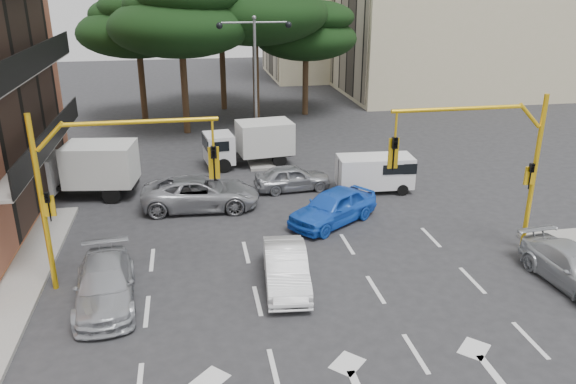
# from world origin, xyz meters

# --- Properties ---
(ground) EXTENTS (120.00, 120.00, 0.00)m
(ground) POSITION_xyz_m (0.00, 0.00, 0.00)
(ground) COLOR #28282B
(ground) RESTS_ON ground
(median_strip) EXTENTS (1.40, 6.00, 0.15)m
(median_strip) POSITION_xyz_m (0.00, 16.00, 0.07)
(median_strip) COLOR gray
(median_strip) RESTS_ON ground
(pine_left_near) EXTENTS (9.15, 9.15, 10.23)m
(pine_left_near) POSITION_xyz_m (-3.94, 21.96, 7.60)
(pine_left_near) COLOR #382616
(pine_left_near) RESTS_ON ground
(pine_center) EXTENTS (9.98, 9.98, 11.16)m
(pine_center) POSITION_xyz_m (1.06, 23.96, 8.30)
(pine_center) COLOR #382616
(pine_center) RESTS_ON ground
(pine_left_far) EXTENTS (8.32, 8.32, 9.30)m
(pine_left_far) POSITION_xyz_m (-6.94, 25.96, 6.91)
(pine_left_far) COLOR #382616
(pine_left_far) RESTS_ON ground
(pine_right) EXTENTS (7.49, 7.49, 8.37)m
(pine_right) POSITION_xyz_m (5.06, 25.96, 6.22)
(pine_right) COLOR #382616
(pine_right) RESTS_ON ground
(pine_back) EXTENTS (9.15, 9.15, 10.23)m
(pine_back) POSITION_xyz_m (-0.94, 28.96, 7.60)
(pine_back) COLOR #382616
(pine_back) RESTS_ON ground
(signal_mast_right) EXTENTS (5.79, 0.37, 6.00)m
(signal_mast_right) POSITION_xyz_m (6.80, 1.99, 3.88)
(signal_mast_right) COLOR yellow
(signal_mast_right) RESTS_ON ground
(signal_mast_left) EXTENTS (5.79, 0.37, 6.00)m
(signal_mast_left) POSITION_xyz_m (-6.80, 1.99, 3.88)
(signal_mast_left) COLOR yellow
(signal_mast_left) RESTS_ON ground
(street_lamp_center) EXTENTS (4.16, 0.36, 7.77)m
(street_lamp_center) POSITION_xyz_m (0.00, 16.00, 5.43)
(street_lamp_center) COLOR slate
(street_lamp_center) RESTS_ON median_strip
(car_white_hatch) EXTENTS (1.76, 4.12, 1.32)m
(car_white_hatch) POSITION_xyz_m (-0.92, 0.81, 0.66)
(car_white_hatch) COLOR white
(car_white_hatch) RESTS_ON ground
(car_blue_compact) EXTENTS (4.56, 3.92, 1.48)m
(car_blue_compact) POSITION_xyz_m (1.96, 5.62, 0.74)
(car_blue_compact) COLOR blue
(car_blue_compact) RESTS_ON ground
(car_silver_wagon) EXTENTS (2.21, 4.65, 1.31)m
(car_silver_wagon) POSITION_xyz_m (-6.79, 0.77, 0.65)
(car_silver_wagon) COLOR #ABADB3
(car_silver_wagon) RESTS_ON ground
(car_silver_cross_a) EXTENTS (5.40, 2.76, 1.46)m
(car_silver_cross_a) POSITION_xyz_m (-3.51, 8.30, 0.73)
(car_silver_cross_a) COLOR #95979C
(car_silver_cross_a) RESTS_ON ground
(car_silver_cross_b) EXTENTS (3.83, 1.75, 1.27)m
(car_silver_cross_b) POSITION_xyz_m (1.00, 9.88, 0.64)
(car_silver_cross_b) COLOR #96989D
(car_silver_cross_b) RESTS_ON ground
(car_silver_parked) EXTENTS (2.18, 4.55, 1.28)m
(car_silver_parked) POSITION_xyz_m (8.70, -0.90, 0.64)
(car_silver_parked) COLOR #AAADB2
(car_silver_parked) RESTS_ON ground
(van_white) EXTENTS (3.70, 1.86, 1.80)m
(van_white) POSITION_xyz_m (4.92, 9.03, 0.90)
(van_white) COLOR white
(van_white) RESTS_ON ground
(box_truck_a) EXTENTS (5.53, 2.93, 2.59)m
(box_truck_a) POSITION_xyz_m (-9.00, 10.77, 1.30)
(box_truck_a) COLOR white
(box_truck_a) RESTS_ON ground
(box_truck_b) EXTENTS (5.12, 2.65, 2.41)m
(box_truck_b) POSITION_xyz_m (-0.62, 14.21, 1.21)
(box_truck_b) COLOR white
(box_truck_b) RESTS_ON ground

